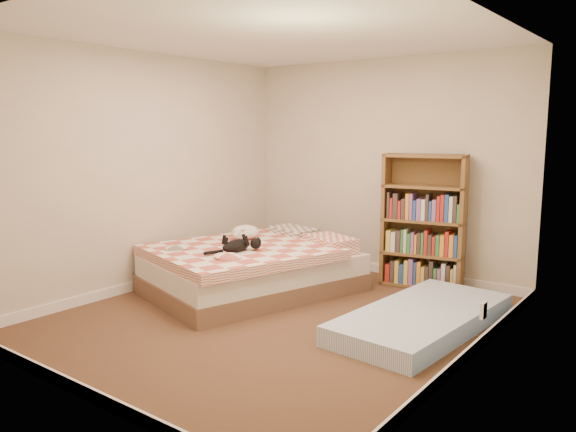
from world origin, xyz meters
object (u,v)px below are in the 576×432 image
Objects in this scene: bookshelf at (424,238)px; floor_mattress at (423,318)px; white_dog at (245,232)px; black_cat at (238,245)px; bed at (255,267)px.

bookshelf reaches higher than floor_mattress.
black_cat is at bearing -19.31° from white_dog.
bookshelf reaches higher than bed.
black_cat is (-1.82, -0.34, 0.47)m from floor_mattress.
bookshelf reaches higher than black_cat.
floor_mattress is 1.91m from black_cat.
floor_mattress is (0.55, -1.23, -0.45)m from bookshelf.
bookshelf is 2.02m from black_cat.
bed is at bearing -175.42° from floor_mattress.
white_dog is at bearing 165.52° from bed.
black_cat is 0.62m from white_dog.
black_cat is at bearing -139.74° from bookshelf.
bookshelf is 1.42m from floor_mattress.
bed is 1.85m from bookshelf.
bookshelf is at bearing 87.60° from black_cat.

